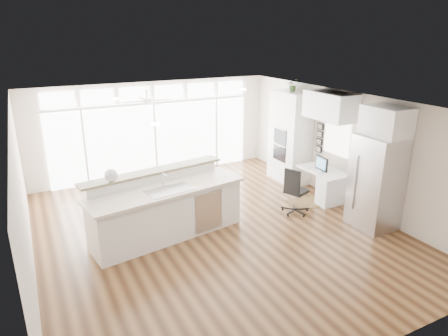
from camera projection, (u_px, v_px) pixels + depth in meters
name	position (u px, v px, depth m)	size (l,w,h in m)	color
floor	(215.00, 230.00, 8.48)	(7.00, 8.00, 0.02)	#3D2412
ceiling	(214.00, 103.00, 7.61)	(7.00, 8.00, 0.02)	silver
wall_back	(154.00, 129.00, 11.41)	(7.00, 0.04, 2.70)	beige
wall_front	(363.00, 270.00, 4.67)	(7.00, 0.04, 2.70)	beige
wall_left	(23.00, 202.00, 6.53)	(0.04, 8.00, 2.70)	beige
wall_right	(346.00, 148.00, 9.55)	(0.04, 8.00, 2.70)	beige
glass_wall	(155.00, 140.00, 11.46)	(5.80, 0.06, 2.08)	silver
transom_row	(152.00, 93.00, 11.03)	(5.90, 0.06, 0.40)	silver
desk_window	(337.00, 138.00, 9.72)	(0.04, 0.85, 0.85)	white
ceiling_fan	(147.00, 97.00, 9.82)	(1.16, 1.16, 0.32)	white
recessed_lights	(210.00, 103.00, 7.78)	(3.40, 3.00, 0.02)	#EEE7CA
oven_cabinet	(290.00, 137.00, 10.96)	(0.64, 1.20, 2.50)	white
desk_nook	(322.00, 185.00, 9.96)	(0.72, 1.30, 0.76)	white
upper_cabinets	(330.00, 106.00, 9.34)	(0.64, 1.30, 0.64)	white
refrigerator	(376.00, 182.00, 8.36)	(0.76, 0.90, 2.00)	silver
fridge_cabinet	(386.00, 121.00, 7.97)	(0.64, 0.90, 0.60)	white
framed_photos	(320.00, 138.00, 10.29)	(0.06, 0.22, 0.80)	black
kitchen_island	(167.00, 207.00, 8.04)	(3.25, 1.22, 1.29)	white
rug	(308.00, 203.00, 9.82)	(0.92, 0.66, 0.01)	#342310
office_chair	(296.00, 191.00, 9.13)	(0.57, 0.53, 1.10)	black
fishbowl	(111.00, 175.00, 7.56)	(0.26, 0.26, 0.26)	silver
monitor	(322.00, 163.00, 9.74)	(0.08, 0.46, 0.38)	black
keyboard	(316.00, 171.00, 9.73)	(0.13, 0.34, 0.02)	silver
potted_plant	(293.00, 86.00, 10.51)	(0.30, 0.33, 0.26)	#305424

